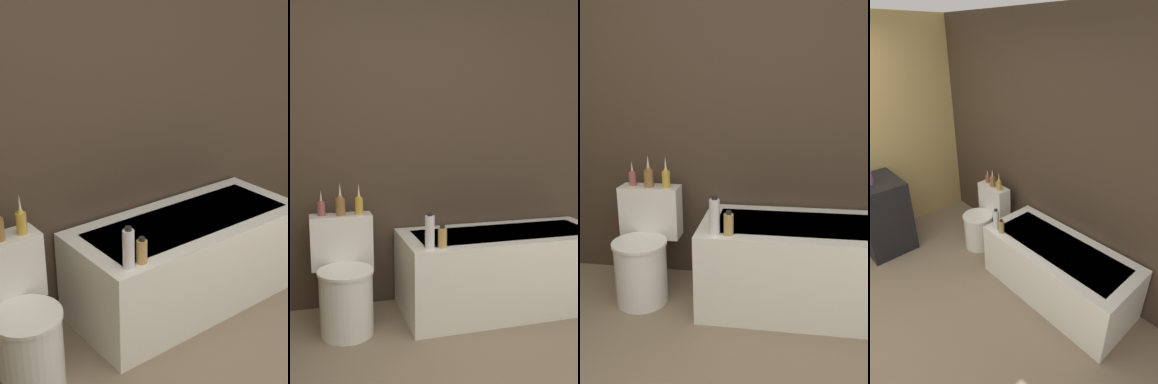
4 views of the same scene
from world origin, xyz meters
TOP-DOWN VIEW (x-y plane):
  - wall_back_tiled at (0.00, 2.17)m, footprint 6.40×0.06m
  - bathtub at (0.78, 1.79)m, footprint 1.51×0.66m
  - toilet at (-0.38, 1.76)m, footprint 0.42×0.52m
  - vase_bronze at (-0.25, 1.91)m, footprint 0.05×0.05m
  - shampoo_bottle_tall at (0.15, 1.54)m, footprint 0.06×0.06m
  - shampoo_bottle_short at (0.23, 1.54)m, footprint 0.06×0.06m

SIDE VIEW (x-z plane):
  - bathtub at x=0.78m, z-range 0.00..0.58m
  - toilet at x=-0.38m, z-range -0.04..0.70m
  - shampoo_bottle_short at x=0.23m, z-range 0.57..0.72m
  - shampoo_bottle_tall at x=0.15m, z-range 0.57..0.80m
  - vase_bronze at x=-0.25m, z-range 0.71..0.93m
  - wall_back_tiled at x=0.00m, z-range 0.00..2.60m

